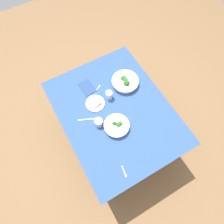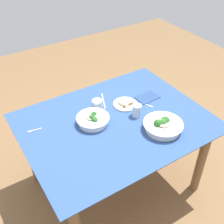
# 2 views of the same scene
# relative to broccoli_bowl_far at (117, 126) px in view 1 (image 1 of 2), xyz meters

# --- Properties ---
(ground_plane) EXTENTS (6.00, 6.00, 0.00)m
(ground_plane) POSITION_rel_broccoli_bowl_far_xyz_m (0.15, -0.07, -0.74)
(ground_plane) COLOR brown
(dining_table) EXTENTS (1.34, 1.04, 0.71)m
(dining_table) POSITION_rel_broccoli_bowl_far_xyz_m (0.15, -0.07, -0.13)
(dining_table) COLOR #2D4C84
(dining_table) RESTS_ON ground_plane
(broccoli_bowl_far) EXTENTS (0.24, 0.24, 0.09)m
(broccoli_bowl_far) POSITION_rel_broccoli_bowl_far_xyz_m (0.00, 0.00, 0.00)
(broccoli_bowl_far) COLOR white
(broccoli_bowl_far) RESTS_ON dining_table
(broccoli_bowl_near) EXTENTS (0.28, 0.28, 0.10)m
(broccoli_bowl_near) POSITION_rel_broccoli_bowl_far_xyz_m (0.38, -0.32, 0.00)
(broccoli_bowl_near) COLOR silver
(broccoli_bowl_near) RESTS_ON dining_table
(bread_side_plate) EXTENTS (0.19, 0.19, 0.04)m
(bread_side_plate) POSITION_rel_broccoli_bowl_far_xyz_m (0.32, 0.06, -0.02)
(bread_side_plate) COLOR silver
(bread_side_plate) RESTS_ON dining_table
(water_glass_center) EXTENTS (0.08, 0.08, 0.08)m
(water_glass_center) POSITION_rel_broccoli_bowl_far_xyz_m (0.11, 0.13, 0.01)
(water_glass_center) COLOR silver
(water_glass_center) RESTS_ON dining_table
(water_glass_side) EXTENTS (0.07, 0.07, 0.09)m
(water_glass_side) POSITION_rel_broccoli_bowl_far_xyz_m (0.32, -0.10, 0.02)
(water_glass_side) COLOR silver
(water_glass_side) RESTS_ON dining_table
(fork_by_far_bowl) EXTENTS (0.10, 0.02, 0.00)m
(fork_by_far_bowl) POSITION_rel_broccoli_bowl_far_xyz_m (-0.39, 0.15, -0.03)
(fork_by_far_bowl) COLOR #B7B7BC
(fork_by_far_bowl) RESTS_ON dining_table
(fork_by_near_bowl) EXTENTS (0.05, 0.09, 0.00)m
(fork_by_near_bowl) POSITION_rel_broccoli_bowl_far_xyz_m (0.47, -0.04, -0.03)
(fork_by_near_bowl) COLOR #B7B7BC
(fork_by_near_bowl) RESTS_ON dining_table
(table_knife_left) EXTENTS (0.09, 0.19, 0.00)m
(table_knife_left) POSITION_rel_broccoli_bowl_far_xyz_m (0.20, 0.19, -0.03)
(table_knife_left) COLOR #B7B7BC
(table_knife_left) RESTS_ON dining_table
(napkin_folded_upper) EXTENTS (0.19, 0.14, 0.01)m
(napkin_folded_upper) POSITION_rel_broccoli_bowl_far_xyz_m (0.53, 0.04, -0.03)
(napkin_folded_upper) COLOR navy
(napkin_folded_upper) RESTS_ON dining_table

